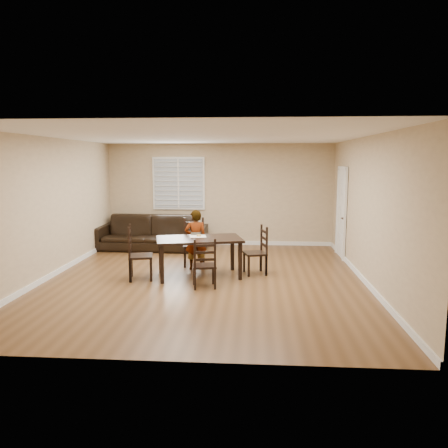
{
  "coord_description": "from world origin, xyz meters",
  "views": [
    {
      "loc": [
        0.95,
        -8.11,
        2.26
      ],
      "look_at": [
        0.33,
        0.48,
        1.0
      ],
      "focal_mm": 35.0,
      "sensor_mm": 36.0,
      "label": 1
    }
  ],
  "objects_px": {
    "dining_table": "(199,242)",
    "sofa": "(149,232)",
    "chair_right": "(261,252)",
    "donut": "(199,235)",
    "chair_left": "(134,255)",
    "child": "(196,240)",
    "chair_far": "(205,266)",
    "chair_near": "(194,243)"
  },
  "relations": [
    {
      "from": "child",
      "to": "dining_table",
      "type": "bearing_deg",
      "value": 93.39
    },
    {
      "from": "chair_far",
      "to": "chair_right",
      "type": "relative_size",
      "value": 0.93
    },
    {
      "from": "child",
      "to": "chair_far",
      "type": "bearing_deg",
      "value": 93.18
    },
    {
      "from": "chair_left",
      "to": "child",
      "type": "distance_m",
      "value": 1.39
    },
    {
      "from": "dining_table",
      "to": "chair_right",
      "type": "relative_size",
      "value": 1.86
    },
    {
      "from": "dining_table",
      "to": "chair_left",
      "type": "height_order",
      "value": "chair_left"
    },
    {
      "from": "chair_near",
      "to": "chair_left",
      "type": "distance_m",
      "value": 1.63
    },
    {
      "from": "donut",
      "to": "chair_left",
      "type": "bearing_deg",
      "value": -157.64
    },
    {
      "from": "dining_table",
      "to": "chair_near",
      "type": "xyz_separation_m",
      "value": [
        -0.24,
        1.01,
        -0.21
      ]
    },
    {
      "from": "chair_far",
      "to": "chair_left",
      "type": "height_order",
      "value": "chair_left"
    },
    {
      "from": "dining_table",
      "to": "chair_near",
      "type": "relative_size",
      "value": 1.76
    },
    {
      "from": "chair_left",
      "to": "donut",
      "type": "bearing_deg",
      "value": -80.62
    },
    {
      "from": "chair_near",
      "to": "chair_right",
      "type": "bearing_deg",
      "value": -34.28
    },
    {
      "from": "child",
      "to": "sofa",
      "type": "bearing_deg",
      "value": -64.58
    },
    {
      "from": "chair_left",
      "to": "child",
      "type": "height_order",
      "value": "child"
    },
    {
      "from": "chair_right",
      "to": "donut",
      "type": "distance_m",
      "value": 1.28
    },
    {
      "from": "chair_near",
      "to": "child",
      "type": "distance_m",
      "value": 0.48
    },
    {
      "from": "dining_table",
      "to": "sofa",
      "type": "height_order",
      "value": "sofa"
    },
    {
      "from": "sofa",
      "to": "donut",
      "type": "bearing_deg",
      "value": -54.89
    },
    {
      "from": "sofa",
      "to": "chair_right",
      "type": "bearing_deg",
      "value": -37.4
    },
    {
      "from": "chair_left",
      "to": "chair_right",
      "type": "height_order",
      "value": "chair_left"
    },
    {
      "from": "chair_far",
      "to": "donut",
      "type": "distance_m",
      "value": 1.1
    },
    {
      "from": "chair_left",
      "to": "chair_right",
      "type": "bearing_deg",
      "value": -88.74
    },
    {
      "from": "dining_table",
      "to": "donut",
      "type": "bearing_deg",
      "value": 83.66
    },
    {
      "from": "child",
      "to": "sofa",
      "type": "distance_m",
      "value": 2.5
    },
    {
      "from": "chair_far",
      "to": "sofa",
      "type": "relative_size",
      "value": 0.31
    },
    {
      "from": "chair_right",
      "to": "sofa",
      "type": "height_order",
      "value": "chair_right"
    },
    {
      "from": "donut",
      "to": "dining_table",
      "type": "bearing_deg",
      "value": -82.09
    },
    {
      "from": "chair_right",
      "to": "chair_far",
      "type": "bearing_deg",
      "value": -56.67
    },
    {
      "from": "dining_table",
      "to": "chair_far",
      "type": "xyz_separation_m",
      "value": [
        0.2,
        -0.83,
        -0.27
      ]
    },
    {
      "from": "sofa",
      "to": "dining_table",
      "type": "bearing_deg",
      "value": -56.39
    },
    {
      "from": "dining_table",
      "to": "child",
      "type": "xyz_separation_m",
      "value": [
        -0.15,
        0.57,
        -0.05
      ]
    },
    {
      "from": "chair_near",
      "to": "sofa",
      "type": "distance_m",
      "value": 2.09
    },
    {
      "from": "chair_far",
      "to": "chair_right",
      "type": "height_order",
      "value": "chair_right"
    },
    {
      "from": "chair_far",
      "to": "sofa",
      "type": "xyz_separation_m",
      "value": [
        -1.83,
        3.42,
        0.02
      ]
    },
    {
      "from": "chair_far",
      "to": "chair_right",
      "type": "distance_m",
      "value": 1.51
    },
    {
      "from": "chair_right",
      "to": "donut",
      "type": "bearing_deg",
      "value": -99.64
    },
    {
      "from": "dining_table",
      "to": "sofa",
      "type": "bearing_deg",
      "value": 107.86
    },
    {
      "from": "donut",
      "to": "sofa",
      "type": "bearing_deg",
      "value": 123.62
    },
    {
      "from": "chair_near",
      "to": "child",
      "type": "height_order",
      "value": "child"
    },
    {
      "from": "dining_table",
      "to": "sofa",
      "type": "relative_size",
      "value": 0.62
    },
    {
      "from": "chair_left",
      "to": "sofa",
      "type": "xyz_separation_m",
      "value": [
        -0.41,
        2.89,
        -0.05
      ]
    }
  ]
}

